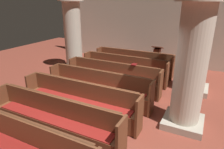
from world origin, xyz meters
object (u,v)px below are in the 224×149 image
(pew_row_6, at_px, (16,145))
(lectern, at_px, (157,59))
(pillar_aisle_side, at_px, (200,43))
(pillar_far_side, at_px, (73,32))
(pew_row_2, at_px, (113,76))
(pew_row_3, at_px, (98,86))
(hymn_book, at_px, (134,64))
(pew_row_5, at_px, (54,118))
(pillar_aisle_rear, at_px, (192,61))
(pew_row_1, at_px, (124,68))
(pew_row_4, at_px, (80,100))
(pew_row_0, at_px, (133,61))

(pew_row_6, height_order, lectern, lectern)
(pillar_aisle_side, distance_m, pillar_far_side, 5.04)
(pew_row_2, bearing_deg, lectern, 75.34)
(pew_row_2, distance_m, pew_row_3, 0.99)
(pew_row_3, bearing_deg, hymn_book, 59.51)
(pew_row_2, relative_size, pew_row_6, 1.00)
(pew_row_5, height_order, pillar_far_side, pillar_far_side)
(pillar_far_side, xyz_separation_m, pillar_aisle_rear, (5.04, -2.28, 0.00))
(pew_row_2, relative_size, pillar_aisle_rear, 1.04)
(pillar_aisle_rear, bearing_deg, pew_row_3, 176.70)
(pew_row_1, distance_m, pillar_aisle_side, 2.81)
(pew_row_3, bearing_deg, pew_row_4, -90.00)
(pew_row_1, height_order, pew_row_5, same)
(pew_row_6, relative_size, pillar_aisle_side, 1.04)
(pillar_far_side, bearing_deg, pew_row_3, -40.49)
(hymn_book, bearing_deg, pew_row_3, -120.49)
(pillar_far_side, relative_size, hymn_book, 15.67)
(pew_row_2, bearing_deg, pillar_aisle_side, 24.73)
(pew_row_4, relative_size, pew_row_6, 1.00)
(pew_row_1, height_order, pew_row_4, same)
(pew_row_3, xyz_separation_m, pew_row_6, (0.00, -2.96, 0.00))
(pew_row_6, relative_size, pillar_far_side, 1.04)
(pew_row_2, distance_m, pillar_aisle_rear, 3.03)
(pew_row_0, xyz_separation_m, pew_row_6, (0.00, -5.92, 0.00))
(pew_row_1, distance_m, pillar_aisle_rear, 3.52)
(pillar_far_side, bearing_deg, pew_row_1, -3.59)
(pew_row_6, xyz_separation_m, hymn_book, (0.69, 4.14, 0.46))
(pillar_aisle_side, bearing_deg, pew_row_0, 162.51)
(pew_row_0, distance_m, pew_row_1, 0.99)
(pew_row_1, xyz_separation_m, pew_row_4, (0.00, -2.96, 0.00))
(lectern, bearing_deg, pillar_aisle_side, -44.62)
(pew_row_2, height_order, pew_row_4, same)
(pew_row_1, xyz_separation_m, pillar_far_side, (-2.50, 0.16, 1.18))
(pew_row_2, distance_m, pew_row_6, 3.95)
(pew_row_4, height_order, hymn_book, hymn_book)
(pew_row_2, relative_size, pew_row_4, 1.00)
(lectern, bearing_deg, pew_row_5, -97.41)
(pew_row_0, distance_m, pew_row_5, 4.94)
(pew_row_1, distance_m, pew_row_4, 2.96)
(pillar_aisle_rear, bearing_deg, pew_row_0, 129.32)
(pew_row_2, relative_size, pew_row_5, 1.00)
(pew_row_1, bearing_deg, hymn_book, -48.96)
(pew_row_5, height_order, lectern, lectern)
(pew_row_3, xyz_separation_m, pillar_aisle_rear, (2.55, -0.15, 1.18))
(pew_row_5, bearing_deg, pillar_far_side, 121.30)
(pew_row_1, bearing_deg, pillar_aisle_rear, -39.80)
(pew_row_2, xyz_separation_m, pew_row_4, (0.00, -1.97, 0.00))
(pew_row_2, xyz_separation_m, pew_row_5, (0.00, -2.96, 0.00))
(pew_row_1, height_order, pillar_aisle_side, pillar_aisle_side)
(pew_row_1, xyz_separation_m, pew_row_2, (0.00, -0.99, 0.00))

